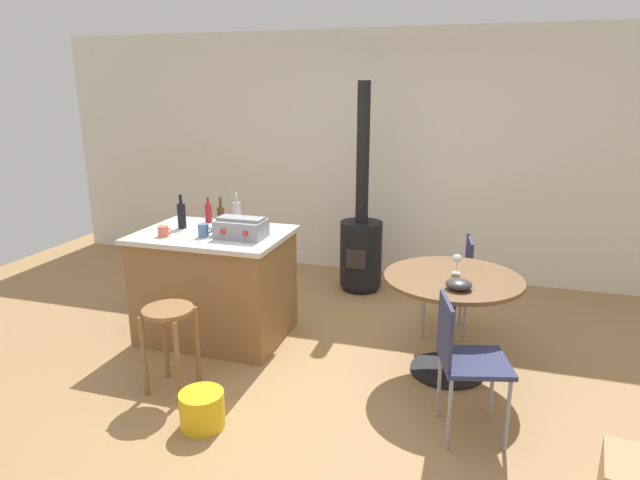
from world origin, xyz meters
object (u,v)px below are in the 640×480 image
object	(u,v)px
bottle_1	(208,213)
bottle_2	(182,215)
cup_0	(163,231)
serving_bowl	(459,284)
wood_stove	(361,241)
cup_1	(204,230)
bottle_0	(237,214)
wine_glass	(457,259)
toolbox	(241,228)
folding_chair_far	(453,278)
plastic_bucket	(202,409)
kitchen_island	(216,284)
wooden_stool	(169,329)
dining_table	(452,300)
bottle_3	(221,219)
folding_chair_near	(464,355)

from	to	relation	value
bottle_1	bottle_2	world-z (taller)	bottle_2
cup_0	serving_bowl	size ratio (longest dim) A/B	0.67
wood_stove	cup_1	xyz separation A→B (m)	(-0.93, -1.61, 0.45)
bottle_0	wine_glass	xyz separation A→B (m)	(1.86, -0.21, -0.17)
toolbox	cup_1	world-z (taller)	toolbox
toolbox	bottle_1	size ratio (longest dim) A/B	1.70
folding_chair_far	wood_stove	size ratio (longest dim) A/B	0.40
toolbox	plastic_bucket	size ratio (longest dim) A/B	1.35
bottle_2	cup_0	size ratio (longest dim) A/B	2.39
toolbox	cup_1	bearing A→B (deg)	-167.65
kitchen_island	cup_1	xyz separation A→B (m)	(-0.00, -0.15, 0.51)
cup_0	serving_bowl	bearing A→B (deg)	-2.43
toolbox	bottle_2	size ratio (longest dim) A/B	1.33
wooden_stool	kitchen_island	bearing A→B (deg)	97.05
folding_chair_far	wine_glass	world-z (taller)	wine_glass
wooden_stool	bottle_1	bearing A→B (deg)	104.50
wood_stove	cup_0	world-z (taller)	wood_stove
bottle_2	plastic_bucket	distance (m)	1.80
dining_table	serving_bowl	bearing A→B (deg)	-78.06
dining_table	plastic_bucket	size ratio (longest dim) A/B	3.52
wooden_stool	cup_1	world-z (taller)	cup_1
wooden_stool	folding_chair_far	xyz separation A→B (m)	(1.82, 1.55, 0.04)
folding_chair_far	bottle_3	size ratio (longest dim) A/B	2.92
toolbox	bottle_0	xyz separation A→B (m)	(-0.18, 0.31, 0.04)
dining_table	bottle_2	distance (m)	2.33
cup_1	plastic_bucket	world-z (taller)	cup_1
dining_table	folding_chair_far	distance (m)	0.73
folding_chair_near	bottle_2	size ratio (longest dim) A/B	3.05
wooden_stool	wine_glass	bearing A→B (deg)	26.01
bottle_3	cup_1	size ratio (longest dim) A/B	2.44
folding_chair_far	cup_1	distance (m)	2.15
toolbox	wine_glass	bearing A→B (deg)	3.29
cup_0	serving_bowl	world-z (taller)	cup_0
serving_bowl	cup_1	bearing A→B (deg)	174.99
dining_table	toolbox	size ratio (longest dim) A/B	2.60
folding_chair_far	wine_glass	size ratio (longest dim) A/B	5.98
wood_stove	cup_0	distance (m)	2.15
folding_chair_near	wine_glass	bearing A→B (deg)	97.74
wood_stove	toolbox	bearing A→B (deg)	-112.19
serving_bowl	bottle_1	bearing A→B (deg)	164.12
toolbox	bottle_0	bearing A→B (deg)	120.82
kitchen_island	serving_bowl	size ratio (longest dim) A/B	6.86
cup_0	wine_glass	size ratio (longest dim) A/B	0.85
kitchen_island	serving_bowl	world-z (taller)	kitchen_island
dining_table	bottle_3	xyz separation A→B (m)	(-1.90, 0.11, 0.45)
bottle_3	bottle_1	bearing A→B (deg)	134.15
bottle_3	bottle_0	bearing A→B (deg)	75.23
bottle_0	bottle_1	distance (m)	0.33
bottle_3	toolbox	bearing A→B (deg)	-25.94
toolbox	cup_1	size ratio (longest dim) A/B	3.20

